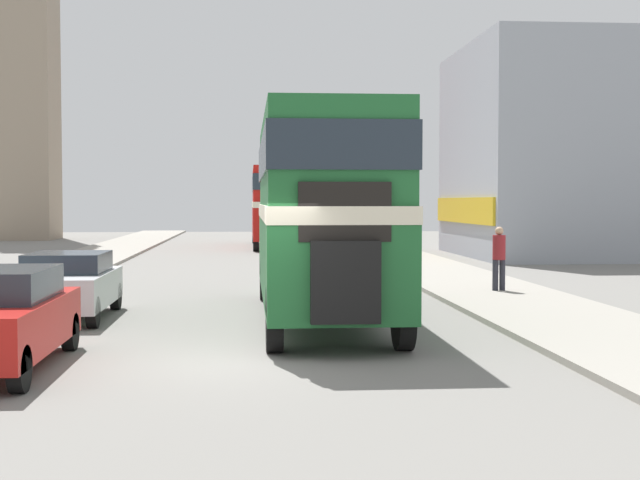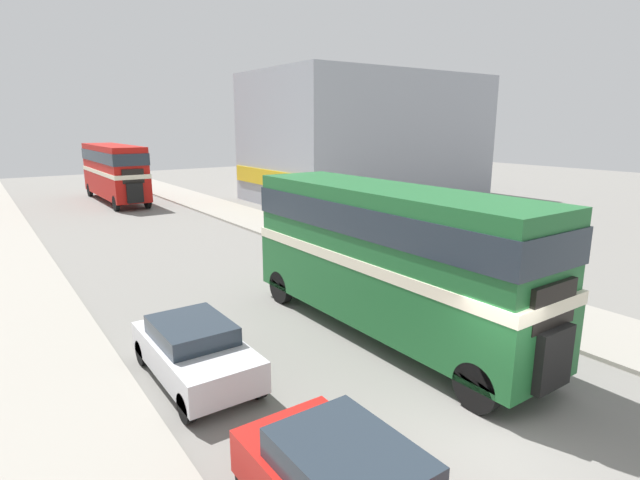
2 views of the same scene
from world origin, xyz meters
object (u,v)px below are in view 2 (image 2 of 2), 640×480
(bus_distant, at_px, (114,168))
(pedestrian_walking, at_px, (404,242))
(double_decker_bus, at_px, (387,249))
(car_parked_mid, at_px, (195,350))

(bus_distant, xyz_separation_m, pedestrian_walking, (5.30, -25.84, -1.48))
(double_decker_bus, distance_m, pedestrian_walking, 7.11)
(car_parked_mid, bearing_deg, pedestrian_walking, 20.52)
(bus_distant, bearing_deg, car_parked_mid, -100.15)
(double_decker_bus, bearing_deg, car_parked_mid, 173.39)
(bus_distant, height_order, pedestrian_walking, bus_distant)
(double_decker_bus, xyz_separation_m, car_parked_mid, (-5.42, 0.63, -1.78))
(double_decker_bus, relative_size, bus_distant, 0.93)
(double_decker_bus, distance_m, bus_distant, 30.45)
(double_decker_bus, relative_size, pedestrian_walking, 5.85)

